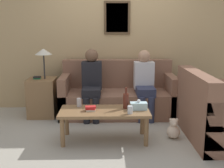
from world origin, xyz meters
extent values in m
plane|color=#ADA899|center=(0.00, 0.00, 0.00)|extent=(16.00, 16.00, 0.00)
cube|color=tan|center=(0.00, 0.96, 1.30)|extent=(9.00, 0.06, 2.60)
cube|color=#4C3823|center=(0.00, 0.92, 1.70)|extent=(0.48, 0.02, 0.60)
cube|color=#B7CCB2|center=(0.00, 0.91, 1.70)|extent=(0.40, 0.01, 0.52)
cube|color=brown|center=(0.00, 0.46, 0.22)|extent=(1.99, 0.85, 0.43)
cube|color=brown|center=(0.00, 0.78, 0.69)|extent=(1.99, 0.20, 0.52)
cube|color=brown|center=(-0.93, 0.46, 0.36)|extent=(0.14, 0.85, 0.72)
cube|color=brown|center=(0.93, 0.46, 0.36)|extent=(0.14, 0.85, 0.72)
cube|color=brown|center=(1.37, -0.61, 0.22)|extent=(0.85, 1.37, 0.43)
cube|color=brown|center=(1.05, -0.61, 0.69)|extent=(0.20, 1.37, 0.52)
cube|color=brown|center=(1.37, 0.01, 0.36)|extent=(0.85, 0.14, 0.72)
cube|color=olive|center=(-0.23, -0.66, 0.42)|extent=(1.23, 0.54, 0.04)
cylinder|color=olive|center=(-0.79, -0.87, 0.20)|extent=(0.06, 0.06, 0.40)
cylinder|color=olive|center=(0.32, -0.87, 0.20)|extent=(0.06, 0.06, 0.40)
cylinder|color=olive|center=(-0.79, -0.45, 0.20)|extent=(0.06, 0.06, 0.40)
cylinder|color=olive|center=(0.32, -0.45, 0.20)|extent=(0.06, 0.06, 0.40)
cube|color=olive|center=(-1.32, 0.42, 0.33)|extent=(0.46, 0.46, 0.67)
cylinder|color=#262628|center=(-1.26, 0.42, 0.89)|extent=(0.02, 0.02, 0.44)
cone|color=beige|center=(-1.26, 0.42, 1.14)|extent=(0.29, 0.29, 0.10)
cube|color=#237547|center=(-1.39, 0.39, 0.68)|extent=(0.11, 0.08, 0.02)
cube|color=black|center=(-1.39, 0.39, 0.70)|extent=(0.12, 0.10, 0.02)
cylinder|color=#562319|center=(0.07, -0.58, 0.54)|extent=(0.08, 0.08, 0.21)
cylinder|color=#562319|center=(0.07, -0.58, 0.69)|extent=(0.03, 0.03, 0.09)
cylinder|color=silver|center=(0.11, -0.82, 0.49)|extent=(0.07, 0.07, 0.11)
cube|color=beige|center=(-0.42, -0.68, 0.45)|extent=(0.13, 0.12, 0.02)
cube|color=red|center=(-0.42, -0.68, 0.47)|extent=(0.14, 0.10, 0.02)
cube|color=red|center=(-0.42, -0.68, 0.49)|extent=(0.15, 0.10, 0.02)
cylinder|color=#BCBCC1|center=(-0.60, -0.48, 0.50)|extent=(0.07, 0.07, 0.12)
cube|color=silver|center=(0.24, -0.64, 0.49)|extent=(0.23, 0.12, 0.10)
sphere|color=white|center=(0.24, -0.64, 0.56)|extent=(0.05, 0.05, 0.05)
cube|color=black|center=(-0.45, 0.22, 0.48)|extent=(0.31, 0.41, 0.14)
cylinder|color=black|center=(-0.53, 0.01, 0.22)|extent=(0.11, 0.11, 0.43)
cylinder|color=black|center=(-0.38, 0.01, 0.22)|extent=(0.11, 0.11, 0.43)
cube|color=black|center=(-0.45, 0.42, 0.72)|extent=(0.34, 0.22, 0.48)
sphere|color=brown|center=(-0.45, 0.42, 1.06)|extent=(0.22, 0.22, 0.22)
cube|color=#2D334C|center=(0.45, 0.24, 0.48)|extent=(0.31, 0.43, 0.14)
cylinder|color=#2D334C|center=(0.38, 0.03, 0.22)|extent=(0.11, 0.11, 0.43)
cylinder|color=#2D334C|center=(0.53, 0.03, 0.22)|extent=(0.11, 0.11, 0.43)
cube|color=silver|center=(0.45, 0.45, 0.72)|extent=(0.34, 0.22, 0.47)
sphere|color=tan|center=(0.45, 0.45, 1.05)|extent=(0.21, 0.21, 0.21)
sphere|color=beige|center=(0.75, -0.62, 0.09)|extent=(0.19, 0.19, 0.19)
sphere|color=beige|center=(0.75, -0.62, 0.23)|extent=(0.12, 0.12, 0.12)
sphere|color=beige|center=(0.70, -0.62, 0.27)|extent=(0.04, 0.04, 0.04)
sphere|color=beige|center=(0.79, -0.62, 0.27)|extent=(0.04, 0.04, 0.04)
sphere|color=#FFEAD1|center=(0.75, -0.67, 0.23)|extent=(0.05, 0.05, 0.05)
camera|label=1|loc=(-0.21, -4.35, 1.61)|focal=45.00mm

